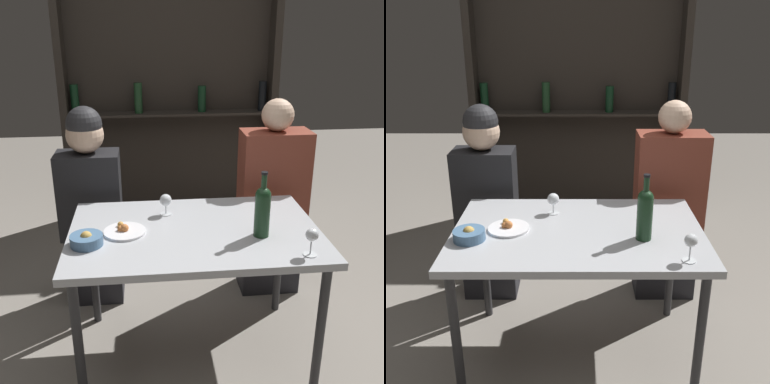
% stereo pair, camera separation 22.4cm
% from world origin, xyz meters
% --- Properties ---
extents(ground_plane, '(10.00, 10.00, 0.00)m').
position_xyz_m(ground_plane, '(0.00, 0.00, 0.00)').
color(ground_plane, gray).
extents(dining_table, '(1.21, 0.79, 0.74)m').
position_xyz_m(dining_table, '(0.00, 0.00, 0.67)').
color(dining_table, '#B7BABF').
rests_on(dining_table, ground_plane).
extents(wine_rack_wall, '(1.80, 0.21, 2.34)m').
position_xyz_m(wine_rack_wall, '(-0.00, 1.87, 1.18)').
color(wine_rack_wall, '#28231E').
rests_on(wine_rack_wall, ground_plane).
extents(wine_bottle, '(0.07, 0.07, 0.32)m').
position_xyz_m(wine_bottle, '(0.31, -0.10, 0.87)').
color(wine_bottle, '#19381E').
rests_on(wine_bottle, dining_table).
extents(wine_glass_0, '(0.06, 0.06, 0.13)m').
position_xyz_m(wine_glass_0, '(0.47, -0.30, 0.83)').
color(wine_glass_0, silver).
rests_on(wine_glass_0, dining_table).
extents(wine_glass_1, '(0.06, 0.06, 0.11)m').
position_xyz_m(wine_glass_1, '(-0.13, 0.20, 0.81)').
color(wine_glass_1, silver).
rests_on(wine_glass_1, dining_table).
extents(food_plate_0, '(0.20, 0.20, 0.04)m').
position_xyz_m(food_plate_0, '(-0.34, 0.00, 0.75)').
color(food_plate_0, white).
rests_on(food_plate_0, dining_table).
extents(snack_bowl, '(0.15, 0.15, 0.07)m').
position_xyz_m(snack_bowl, '(-0.50, -0.11, 0.76)').
color(snack_bowl, '#4C7299').
rests_on(snack_bowl, dining_table).
extents(seated_person_left, '(0.37, 0.22, 1.24)m').
position_xyz_m(seated_person_left, '(-0.56, 0.59, 0.62)').
color(seated_person_left, '#26262B').
rests_on(seated_person_left, ground_plane).
extents(seated_person_right, '(0.41, 0.22, 1.26)m').
position_xyz_m(seated_person_right, '(0.56, 0.59, 0.59)').
color(seated_person_right, '#26262B').
rests_on(seated_person_right, ground_plane).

